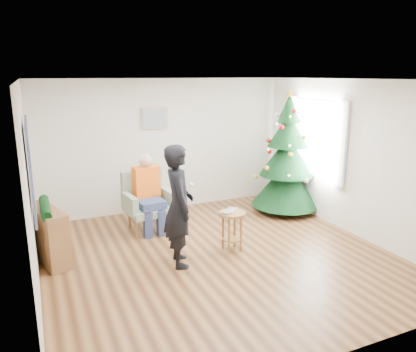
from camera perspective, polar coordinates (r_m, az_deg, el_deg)
name	(u,v)px	position (r m, az deg, el deg)	size (l,w,h in m)	color
floor	(218,256)	(6.25, 1.41, -11.17)	(5.00, 5.00, 0.00)	brown
ceiling	(219,79)	(5.65, 1.57, 13.42)	(5.00, 5.00, 0.00)	white
wall_back	(165,145)	(8.10, -6.10, 4.29)	(5.00, 5.00, 0.00)	silver
wall_front	(339,233)	(3.81, 17.90, -7.60)	(5.00, 5.00, 0.00)	silver
wall_left	(29,192)	(5.29, -23.85, -2.10)	(5.00, 5.00, 0.00)	silver
wall_right	(353,158)	(7.22, 19.75, 2.35)	(5.00, 5.00, 0.00)	silver
window_panel	(315,138)	(7.91, 14.76, 5.14)	(0.04, 1.30, 1.40)	white
curtains	(313,138)	(7.89, 14.58, 5.13)	(0.05, 1.75, 1.50)	white
christmas_tree	(287,158)	(8.07, 11.05, 2.53)	(1.33, 1.33, 2.41)	#3F2816
stool	(232,231)	(6.33, 3.38, -7.71)	(0.41, 0.41, 0.62)	brown
laptop	(232,211)	(6.22, 3.42, -4.99)	(0.34, 0.22, 0.03)	silver
armchair	(148,209)	(7.20, -8.44, -4.56)	(0.87, 0.81, 1.03)	gray
seated_person	(149,192)	(7.06, -8.34, -2.29)	(0.47, 0.67, 1.34)	navy
standing_man	(179,206)	(5.71, -4.14, -4.21)	(0.64, 0.42, 1.75)	black
game_controller	(192,185)	(5.66, -2.31, -1.26)	(0.04, 0.13, 0.04)	white
console	(48,235)	(6.39, -21.60, -7.71)	(0.30, 1.00, 0.80)	brown
garland	(45,207)	(6.26, -21.95, -4.13)	(0.14, 0.14, 0.90)	black
tapestry	(30,166)	(5.52, -23.72, 1.23)	(0.03, 1.50, 1.15)	black
framed_picture	(155,118)	(7.93, -7.51, 8.06)	(0.52, 0.05, 0.42)	tan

